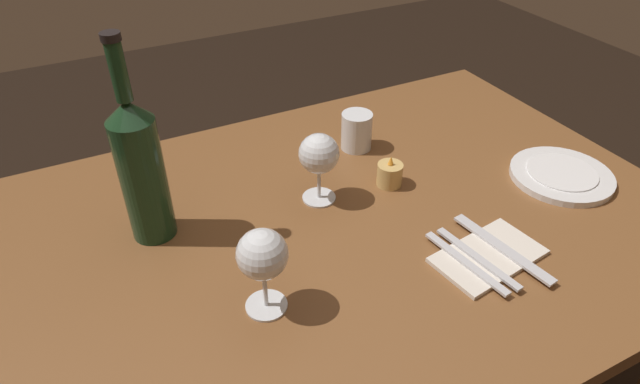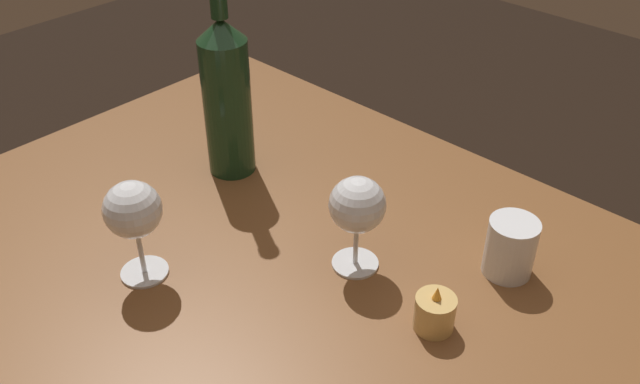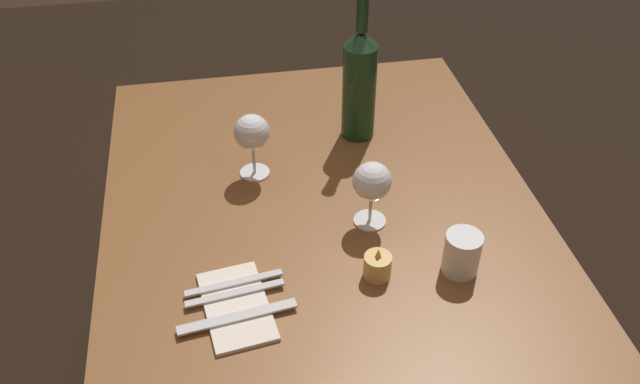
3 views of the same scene
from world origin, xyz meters
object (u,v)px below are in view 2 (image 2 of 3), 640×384
Objects in this scene: wine_glass_left at (133,212)px; water_tumbler at (510,250)px; wine_glass_right at (357,207)px; wine_bottle at (226,93)px; votive_candle at (435,313)px.

wine_glass_left is 1.76× the size of water_tumbler.
wine_glass_right is 0.38× the size of wine_bottle.
wine_glass_right is at bearing -140.40° from water_tumbler.
votive_candle is (0.46, -0.07, -0.12)m from wine_bottle.
wine_glass_left reaches higher than wine_glass_right.
wine_glass_right is 0.22m from water_tumbler.
water_tumbler is 0.16m from votive_candle.
wine_glass_right is at bearing -8.05° from wine_bottle.
wine_glass_left is at bearing -133.21° from wine_glass_right.
votive_candle is (0.15, -0.02, -0.08)m from wine_glass_right.
wine_bottle reaches higher than wine_glass_left.
votive_candle is at bearing -94.47° from water_tumbler.
wine_bottle is (-0.31, 0.04, 0.04)m from wine_glass_right.
wine_bottle reaches higher than wine_glass_right.
wine_glass_left reaches higher than water_tumbler.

